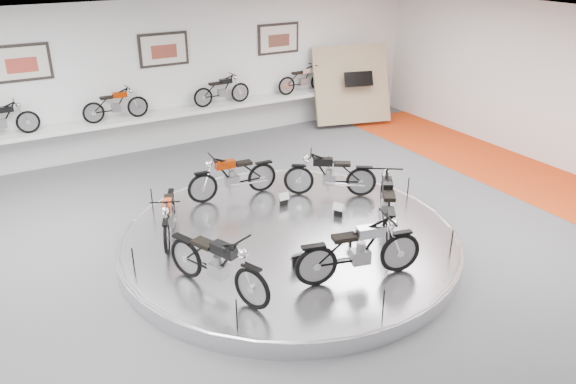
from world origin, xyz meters
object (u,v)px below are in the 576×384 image
bike_a (330,174)px  bike_d (217,263)px  bike_f (387,202)px  display_platform (289,240)px  bike_c (169,215)px  bike_b (233,176)px  bike_e (360,249)px  shelf (172,114)px

bike_a → bike_d: bearing=64.7°
bike_d → bike_f: bike_f is taller
display_platform → bike_c: bike_c is taller
bike_a → bike_f: bike_f is taller
bike_b → bike_e: bike_e is taller
bike_b → bike_d: bike_d is taller
bike_d → bike_a: bearing=98.8°
bike_e → bike_a: bearing=78.0°
display_platform → bike_e: bearing=-83.9°
display_platform → bike_e: (0.20, -1.90, 0.69)m
bike_e → bike_f: 1.94m
bike_c → bike_d: size_ratio=0.86×
bike_a → display_platform: bearing=66.6°
bike_c → bike_a: bearing=114.2°
bike_c → bike_f: 4.11m
bike_b → bike_e: 3.94m
bike_a → bike_b: 2.08m
bike_d → display_platform: bearing=97.1°
shelf → bike_a: 5.59m
shelf → bike_c: bearing=-110.3°
bike_a → shelf: bearing=-39.6°
bike_a → bike_d: bike_d is taller
shelf → bike_c: 5.75m
shelf → bike_b: size_ratio=6.47×
display_platform → shelf: size_ratio=0.58×
display_platform → bike_b: bike_b is taller
bike_a → bike_e: (-1.42, -2.95, 0.05)m
shelf → bike_e: size_ratio=5.97×
bike_f → shelf: bearing=48.2°
bike_b → bike_c: bike_b is taller
bike_f → bike_b: bearing=70.1°
shelf → bike_e: bike_e is taller
bike_d → bike_e: bike_e is taller
bike_f → bike_e: bearing=162.2°
display_platform → bike_f: bearing=-22.3°
shelf → bike_b: 4.39m
bike_d → bike_c: bearing=159.1°
display_platform → bike_f: size_ratio=3.56×
shelf → bike_a: bearing=-73.1°
bike_c → bike_e: 3.65m
display_platform → bike_b: size_ratio=3.77×
bike_a → bike_d: size_ratio=0.94×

